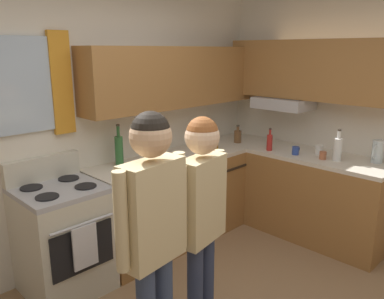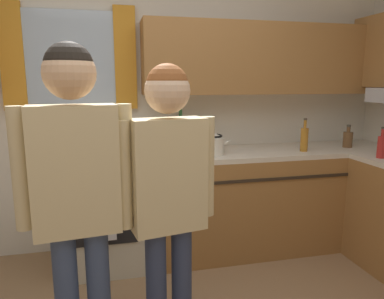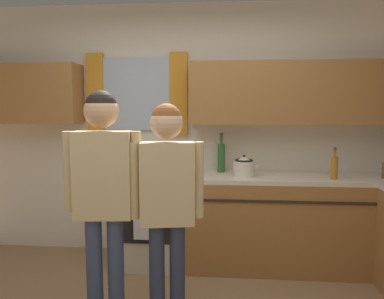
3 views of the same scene
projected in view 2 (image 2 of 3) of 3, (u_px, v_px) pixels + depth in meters
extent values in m
cube|color=silver|center=(139.00, 103.00, 3.17)|extent=(4.60, 0.10, 2.60)
cube|color=silver|center=(71.00, 58.00, 2.91)|extent=(0.70, 0.03, 0.74)
cube|color=orange|center=(12.00, 57.00, 2.80)|extent=(0.18, 0.04, 0.84)
cube|color=orange|center=(125.00, 58.00, 3.00)|extent=(0.18, 0.04, 0.84)
cube|color=#9E6B38|center=(271.00, 59.00, 3.16)|extent=(2.28, 0.32, 0.60)
cube|color=#9E6B38|center=(271.00, 200.00, 3.25)|extent=(2.31, 0.62, 0.86)
cube|color=beige|center=(273.00, 152.00, 3.16)|extent=(2.31, 0.62, 0.04)
cube|color=#2D2319|center=(290.00, 178.00, 2.89)|extent=(2.19, 0.01, 0.02)
cube|color=beige|center=(103.00, 213.00, 2.91)|extent=(0.63, 0.62, 0.86)
cube|color=black|center=(102.00, 222.00, 2.60)|extent=(0.51, 0.01, 0.36)
cylinder|color=#ADADB2|center=(101.00, 194.00, 2.54)|extent=(0.51, 0.02, 0.02)
cube|color=#ADADB2|center=(100.00, 160.00, 2.83)|extent=(0.63, 0.62, 0.04)
cube|color=beige|center=(100.00, 140.00, 3.07)|extent=(0.63, 0.08, 0.20)
cylinder|color=black|center=(78.00, 161.00, 2.66)|extent=(0.17, 0.17, 0.01)
cylinder|color=black|center=(121.00, 159.00, 2.73)|extent=(0.17, 0.17, 0.01)
cylinder|color=black|center=(81.00, 154.00, 2.92)|extent=(0.17, 0.17, 0.01)
cylinder|color=black|center=(120.00, 152.00, 2.99)|extent=(0.17, 0.17, 0.01)
cube|color=silver|center=(102.00, 219.00, 2.56)|extent=(0.20, 0.02, 0.34)
cylinder|color=red|center=(381.00, 147.00, 2.78)|extent=(0.06, 0.06, 0.17)
cylinder|color=red|center=(383.00, 133.00, 2.76)|extent=(0.02, 0.02, 0.06)
cylinder|color=#3F382D|center=(383.00, 128.00, 2.76)|extent=(0.03, 0.03, 0.02)
cylinder|color=#2D6633|center=(181.00, 134.00, 3.09)|extent=(0.08, 0.08, 0.28)
cylinder|color=#2D6633|center=(180.00, 113.00, 3.06)|extent=(0.03, 0.03, 0.10)
cylinder|color=#3F382D|center=(180.00, 106.00, 3.04)|extent=(0.03, 0.03, 0.02)
cylinder|color=#B27223|center=(304.00, 140.00, 3.05)|extent=(0.06, 0.06, 0.20)
cylinder|color=#B27223|center=(305.00, 124.00, 3.03)|extent=(0.02, 0.02, 0.07)
cylinder|color=#3F382D|center=(305.00, 119.00, 3.02)|extent=(0.03, 0.03, 0.02)
cylinder|color=brown|center=(348.00, 140.00, 3.25)|extent=(0.08, 0.08, 0.14)
cylinder|color=brown|center=(349.00, 129.00, 3.23)|extent=(0.03, 0.03, 0.05)
cylinder|color=#3F382D|center=(349.00, 126.00, 3.23)|extent=(0.04, 0.04, 0.02)
cylinder|color=silver|center=(212.00, 146.00, 2.93)|extent=(0.20, 0.20, 0.14)
cone|color=silver|center=(212.00, 135.00, 2.91)|extent=(0.18, 0.18, 0.05)
sphere|color=black|center=(212.00, 131.00, 2.90)|extent=(0.02, 0.02, 0.02)
cone|color=silver|center=(227.00, 142.00, 2.95)|extent=(0.09, 0.04, 0.07)
torus|color=black|center=(212.00, 136.00, 2.91)|extent=(0.17, 0.17, 0.02)
cube|color=#D1BC8C|center=(75.00, 170.00, 1.57)|extent=(0.39, 0.20, 0.58)
cylinder|color=#D1BC8C|center=(126.00, 162.00, 1.64)|extent=(0.07, 0.07, 0.53)
cylinder|color=#D1BC8C|center=(20.00, 169.00, 1.50)|extent=(0.07, 0.07, 0.53)
sphere|color=#DBAD84|center=(69.00, 73.00, 1.49)|extent=(0.22, 0.22, 0.22)
sphere|color=black|center=(69.00, 66.00, 1.49)|extent=(0.21, 0.21, 0.21)
cylinder|color=#2D3856|center=(182.00, 297.00, 1.86)|extent=(0.10, 0.10, 0.77)
cube|color=#D1BC8C|center=(168.00, 175.00, 1.71)|extent=(0.38, 0.21, 0.55)
cylinder|color=#D1BC8C|center=(208.00, 167.00, 1.78)|extent=(0.07, 0.07, 0.50)
cylinder|color=#D1BC8C|center=(124.00, 175.00, 1.62)|extent=(0.07, 0.07, 0.50)
sphere|color=beige|center=(167.00, 91.00, 1.63)|extent=(0.21, 0.21, 0.21)
sphere|color=brown|center=(167.00, 85.00, 1.63)|extent=(0.20, 0.20, 0.20)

